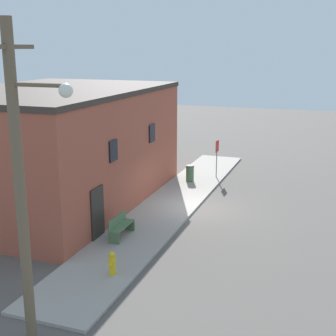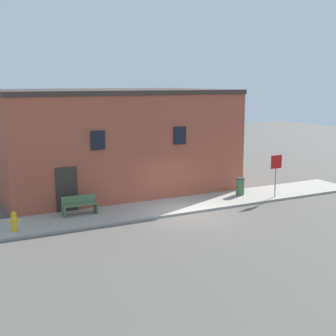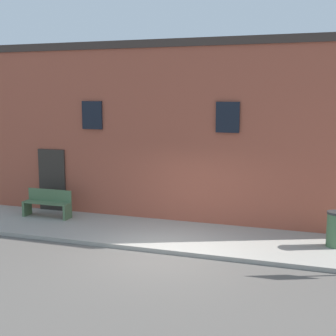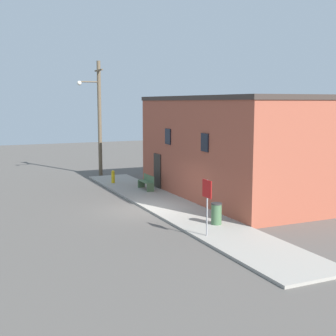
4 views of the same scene
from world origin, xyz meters
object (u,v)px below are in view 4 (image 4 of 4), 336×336
(trash_bin, at_px, (216,214))
(utility_pole, at_px, (98,115))
(fire_hydrant, at_px, (113,177))
(stop_sign, at_px, (207,197))
(bench, at_px, (147,182))

(trash_bin, xyz_separation_m, utility_pole, (-15.91, -0.64, 3.81))
(fire_hydrant, xyz_separation_m, stop_sign, (13.21, -0.34, 1.16))
(trash_bin, height_order, utility_pole, utility_pole)
(fire_hydrant, bearing_deg, trash_bin, 4.30)
(fire_hydrant, relative_size, utility_pole, 0.10)
(bench, distance_m, trash_bin, 8.78)
(fire_hydrant, distance_m, trash_bin, 11.88)
(fire_hydrant, bearing_deg, utility_pole, 176.47)
(fire_hydrant, xyz_separation_m, trash_bin, (11.85, 0.89, 0.06))
(fire_hydrant, height_order, stop_sign, stop_sign)
(fire_hydrant, relative_size, stop_sign, 0.37)
(bench, relative_size, trash_bin, 1.69)
(utility_pole, bearing_deg, bench, 7.09)
(stop_sign, height_order, utility_pole, utility_pole)
(fire_hydrant, xyz_separation_m, utility_pole, (-4.06, 0.25, 3.87))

